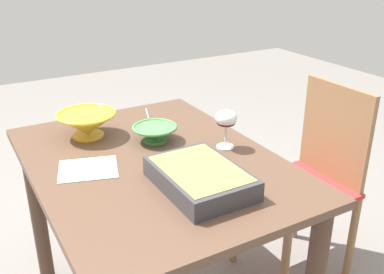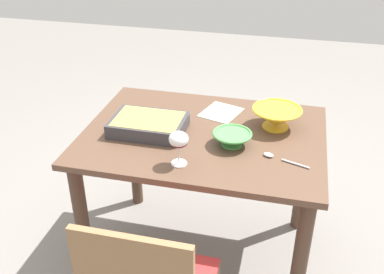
{
  "view_description": "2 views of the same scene",
  "coord_description": "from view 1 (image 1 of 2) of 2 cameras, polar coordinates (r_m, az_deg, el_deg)",
  "views": [
    {
      "loc": [
        1.3,
        -0.59,
        1.46
      ],
      "look_at": [
        0.04,
        0.14,
        0.83
      ],
      "focal_mm": 41.35,
      "sensor_mm": 36.0,
      "label": 1
    },
    {
      "loc": [
        -0.38,
        1.79,
        1.79
      ],
      "look_at": [
        0.03,
        0.11,
        0.79
      ],
      "focal_mm": 42.11,
      "sensor_mm": 36.0,
      "label": 2
    }
  ],
  "objects": [
    {
      "name": "dining_table",
      "position": [
        1.65,
        -4.88,
        -7.08
      ],
      "size": [
        1.11,
        0.82,
        0.75
      ],
      "color": "brown",
      "rests_on": "ground_plane"
    },
    {
      "name": "chair",
      "position": [
        2.1,
        15.13,
        -4.83
      ],
      "size": [
        0.4,
        0.44,
        0.9
      ],
      "color": "#B22D2D",
      "rests_on": "ground_plane"
    },
    {
      "name": "wine_glass",
      "position": [
        1.64,
        4.42,
        2.13
      ],
      "size": [
        0.08,
        0.08,
        0.15
      ],
      "color": "white",
      "rests_on": "dining_table"
    },
    {
      "name": "casserole_dish",
      "position": [
        1.39,
        1.04,
        -5.14
      ],
      "size": [
        0.34,
        0.24,
        0.07
      ],
      "color": "#38383D",
      "rests_on": "dining_table"
    },
    {
      "name": "mixing_bowl",
      "position": [
        1.8,
        -13.38,
        1.73
      ],
      "size": [
        0.24,
        0.24,
        0.1
      ],
      "color": "yellow",
      "rests_on": "dining_table"
    },
    {
      "name": "small_bowl",
      "position": [
        1.72,
        -4.81,
        0.62
      ],
      "size": [
        0.18,
        0.18,
        0.06
      ],
      "color": "#4C994C",
      "rests_on": "dining_table"
    },
    {
      "name": "serving_spoon",
      "position": [
        1.93,
        -5.51,
        2.2
      ],
      "size": [
        0.2,
        0.08,
        0.01
      ],
      "color": "silver",
      "rests_on": "dining_table"
    },
    {
      "name": "napkin",
      "position": [
        1.55,
        -13.26,
        -4.04
      ],
      "size": [
        0.22,
        0.24,
        0.0
      ],
      "primitive_type": "cube",
      "rotation": [
        0.0,
        0.0,
        -0.3
      ],
      "color": "#B2CCB7",
      "rests_on": "dining_table"
    }
  ]
}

